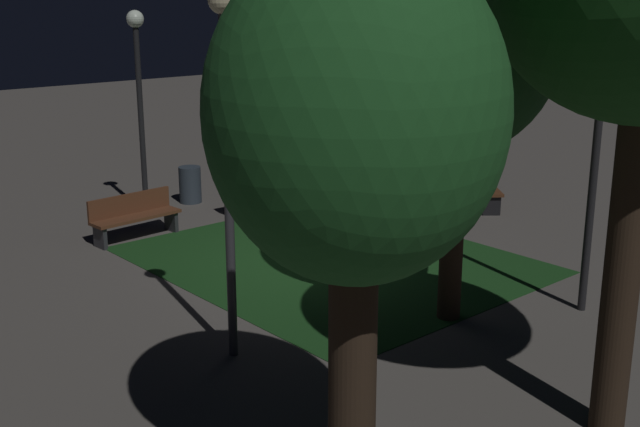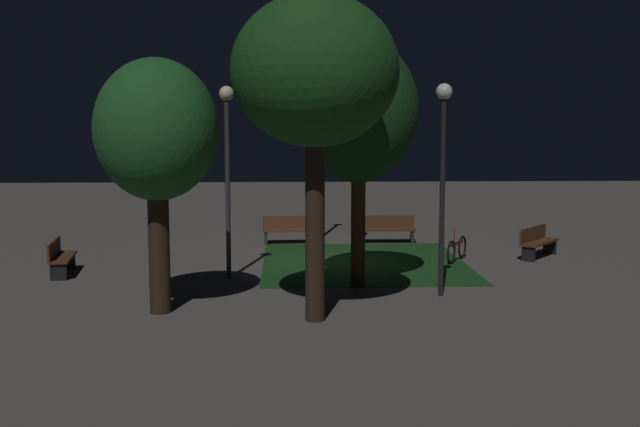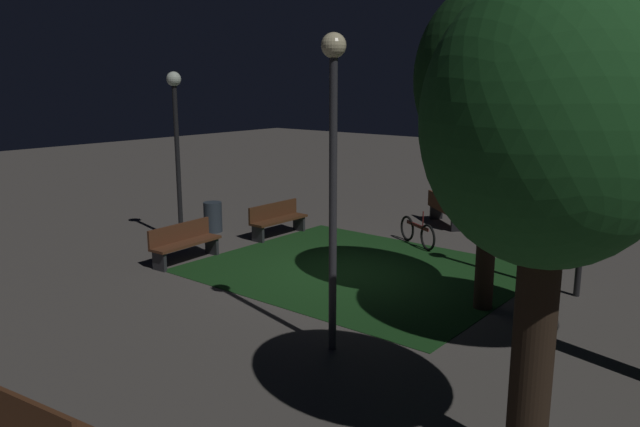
# 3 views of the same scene
# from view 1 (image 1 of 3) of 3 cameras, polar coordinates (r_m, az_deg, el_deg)

# --- Properties ---
(ground_plane) EXTENTS (60.00, 60.00, 0.00)m
(ground_plane) POSITION_cam_1_polar(r_m,az_deg,el_deg) (14.28, -1.05, -3.54)
(ground_plane) COLOR #56514C
(grass_lawn) EXTENTS (5.58, 6.68, 0.01)m
(grass_lawn) POSITION_cam_1_polar(r_m,az_deg,el_deg) (14.43, 0.75, -3.31)
(grass_lawn) COLOR #194219
(grass_lawn) RESTS_ON ground
(bench_near_trees) EXTENTS (1.80, 0.49, 0.88)m
(bench_near_trees) POSITION_cam_1_polar(r_m,az_deg,el_deg) (17.58, -4.15, 1.70)
(bench_near_trees) COLOR #512D19
(bench_near_trees) RESTS_ON ground
(bench_lawn_edge) EXTENTS (1.83, 0.60, 0.88)m
(bench_lawn_edge) POSITION_cam_1_polar(r_m,az_deg,el_deg) (15.96, -13.13, -0.09)
(bench_lawn_edge) COLOR brown
(bench_lawn_edge) RESTS_ON ground
(bench_by_lamp) EXTENTS (1.52, 1.69, 0.88)m
(bench_by_lamp) POSITION_cam_1_polar(r_m,az_deg,el_deg) (18.32, 11.39, 2.00)
(bench_by_lamp) COLOR #512D19
(bench_by_lamp) RESTS_ON ground
(tree_tall_center) EXTENTS (2.48, 2.48, 5.14)m
(tree_tall_center) POSITION_cam_1_polar(r_m,az_deg,el_deg) (6.47, 2.54, 6.64)
(tree_tall_center) COLOR #2D2116
(tree_tall_center) RESTS_ON ground
(tree_near_wall) EXTENTS (2.79, 2.79, 5.81)m
(tree_near_wall) POSITION_cam_1_polar(r_m,az_deg,el_deg) (11.19, 10.02, 12.42)
(tree_near_wall) COLOR #38281C
(tree_near_wall) RESTS_ON ground
(lamp_post_plaza_east) EXTENTS (0.36, 0.36, 4.32)m
(lamp_post_plaza_east) POSITION_cam_1_polar(r_m,az_deg,el_deg) (17.30, -12.82, 9.46)
(lamp_post_plaza_east) COLOR black
(lamp_post_plaza_east) RESTS_ON ground
(lamp_post_path_center) EXTENTS (0.36, 0.36, 4.76)m
(lamp_post_path_center) POSITION_cam_1_polar(r_m,az_deg,el_deg) (9.93, -6.71, 7.04)
(lamp_post_path_center) COLOR #333338
(lamp_post_path_center) RESTS_ON ground
(lamp_post_near_wall) EXTENTS (0.36, 0.36, 4.71)m
(lamp_post_near_wall) POSITION_cam_1_polar(r_m,az_deg,el_deg) (12.09, 19.39, 7.66)
(lamp_post_near_wall) COLOR black
(lamp_post_near_wall) RESTS_ON ground
(trash_bin) EXTENTS (0.50, 0.50, 0.83)m
(trash_bin) POSITION_cam_1_polar(r_m,az_deg,el_deg) (18.51, -9.25, 2.04)
(trash_bin) COLOR #2D3842
(trash_bin) RESTS_ON ground
(bicycle) EXTENTS (0.89, 1.50, 0.93)m
(bicycle) POSITION_cam_1_polar(r_m,az_deg,el_deg) (16.17, 7.55, -0.11)
(bicycle) COLOR black
(bicycle) RESTS_ON ground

